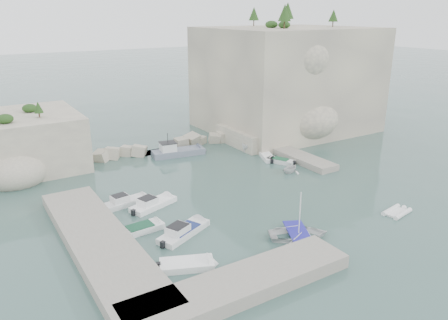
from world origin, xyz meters
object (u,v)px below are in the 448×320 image
motorboat_e (187,267)px  inflatable_dinghy (397,213)px  tender_east_a (290,172)px  tender_east_b (281,163)px  motorboat_d (184,234)px  work_boat (178,155)px  motorboat_b (154,207)px  rowboat (298,238)px  motorboat_c (140,231)px  tender_east_d (256,152)px  tender_east_c (267,159)px  motorboat_a (127,205)px

motorboat_e → inflatable_dinghy: bearing=16.5°
tender_east_a → tender_east_b: size_ratio=0.69×
motorboat_d → inflatable_dinghy: bearing=-45.0°
motorboat_e → tender_east_a: (21.18, 12.51, 0.00)m
tender_east_a → work_boat: bearing=15.4°
motorboat_d → inflatable_dinghy: size_ratio=1.88×
motorboat_b → motorboat_e: motorboat_b is taller
inflatable_dinghy → rowboat: bearing=163.2°
motorboat_c → motorboat_d: (3.22, -2.66, 0.00)m
motorboat_d → work_boat: work_boat is taller
inflatable_dinghy → work_boat: (-10.43, 28.85, 0.00)m
motorboat_e → tender_east_a: tender_east_a is taller
tender_east_a → tender_east_d: 9.44m
rowboat → motorboat_b: bearing=58.4°
motorboat_d → tender_east_c: 23.89m
motorboat_e → tender_east_c: bearing=62.6°
motorboat_b → tender_east_d: (20.37, 9.74, 0.00)m
motorboat_b → tender_east_a: 18.90m
tender_east_a → tender_east_d: size_ratio=0.64×
motorboat_b → motorboat_e: bearing=-120.1°
motorboat_a → motorboat_b: 2.99m
work_boat → motorboat_c: bearing=-116.6°
tender_east_b → work_boat: work_boat is taller
motorboat_a → inflatable_dinghy: size_ratio=1.63×
motorboat_a → inflatable_dinghy: (22.57, -16.56, 0.00)m
motorboat_a → motorboat_e: bearing=-99.1°
inflatable_dinghy → tender_east_d: (-0.00, 24.29, 0.00)m
inflatable_dinghy → tender_east_a: size_ratio=1.16×
motorboat_b → tender_east_d: bearing=6.2°
motorboat_b → work_boat: 17.41m
rowboat → motorboat_e: bearing=109.9°
motorboat_a → tender_east_c: 22.39m
tender_east_b → rowboat: bearing=119.2°
inflatable_dinghy → tender_east_c: tender_east_c is taller
work_boat → motorboat_b: bearing=-116.3°
motorboat_a → tender_east_d: (22.57, 7.73, 0.00)m
inflatable_dinghy → tender_east_c: size_ratio=0.74×
motorboat_a → motorboat_e: (-0.09, -14.10, 0.00)m
inflatable_dinghy → tender_east_a: bearing=85.5°
inflatable_dinghy → motorboat_e: bearing=163.7°
tender_east_a → motorboat_b: bearing=73.9°
motorboat_c → tender_east_b: same height
motorboat_e → work_boat: size_ratio=0.58×
motorboat_a → inflatable_dinghy: bearing=-45.0°
motorboat_e → motorboat_d: bearing=88.0°
inflatable_dinghy → motorboat_d: bearing=149.7°
motorboat_c → motorboat_e: 7.73m
rowboat → motorboat_a: bearing=60.7°
motorboat_b → inflatable_dinghy: size_ratio=1.71×
tender_east_a → tender_east_b: (1.31, 3.51, 0.00)m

